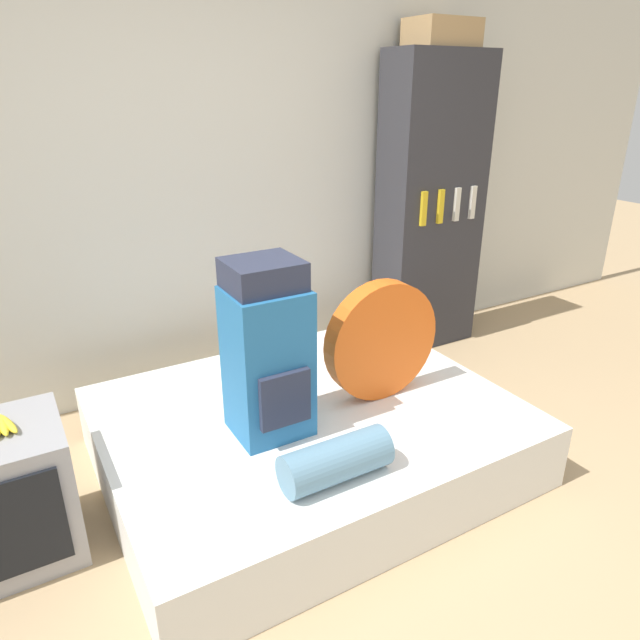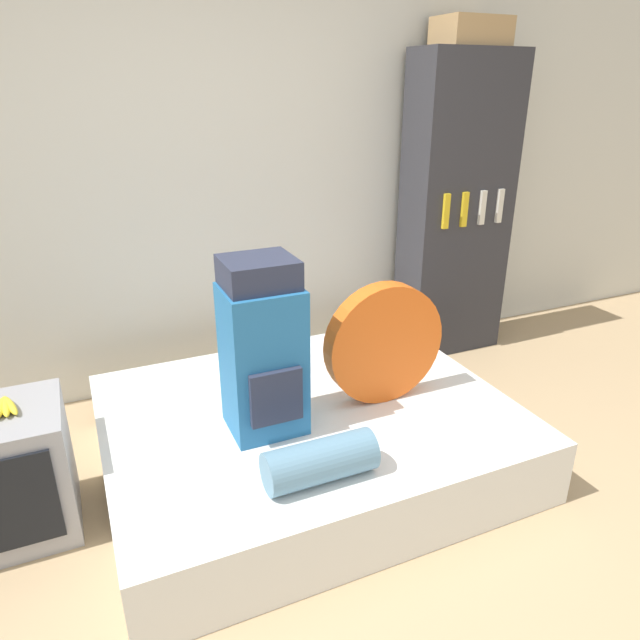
{
  "view_description": "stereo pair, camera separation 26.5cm",
  "coord_description": "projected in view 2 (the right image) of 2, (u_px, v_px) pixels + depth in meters",
  "views": [
    {
      "loc": [
        -1.11,
        -1.24,
        1.79
      ],
      "look_at": [
        0.12,
        0.87,
        0.77
      ],
      "focal_mm": 32.0,
      "sensor_mm": 36.0,
      "label": 1
    },
    {
      "loc": [
        -0.87,
        -1.36,
        1.79
      ],
      "look_at": [
        0.12,
        0.87,
        0.77
      ],
      "focal_mm": 32.0,
      "sensor_mm": 36.0,
      "label": 2
    }
  ],
  "objects": [
    {
      "name": "ground_plane",
      "position": [
        384.0,
        594.0,
        2.16
      ],
      "size": [
        16.0,
        16.0,
        0.0
      ],
      "primitive_type": "plane",
      "color": "tan"
    },
    {
      "name": "wall_back",
      "position": [
        222.0,
        173.0,
        3.37
      ],
      "size": [
        8.0,
        0.05,
        2.6
      ],
      "color": "silver",
      "rests_on": "ground_plane"
    },
    {
      "name": "bed",
      "position": [
        308.0,
        434.0,
        2.86
      ],
      "size": [
        1.93,
        1.55,
        0.32
      ],
      "color": "white",
      "rests_on": "ground_plane"
    },
    {
      "name": "backpack",
      "position": [
        263.0,
        350.0,
        2.49
      ],
      "size": [
        0.33,
        0.33,
        0.8
      ],
      "color": "#23669E",
      "rests_on": "bed"
    },
    {
      "name": "tent_bag",
      "position": [
        384.0,
        343.0,
        2.76
      ],
      "size": [
        0.6,
        0.1,
        0.6
      ],
      "color": "#E05B19",
      "rests_on": "bed"
    },
    {
      "name": "sleeping_roll",
      "position": [
        320.0,
        461.0,
        2.25
      ],
      "size": [
        0.45,
        0.17,
        0.17
      ],
      "color": "#5B849E",
      "rests_on": "bed"
    },
    {
      "name": "television",
      "position": [
        2.0,
        475.0,
        2.37
      ],
      "size": [
        0.54,
        0.48,
        0.57
      ],
      "color": "#939399",
      "rests_on": "ground_plane"
    },
    {
      "name": "banana_bunch",
      "position": [
        3.0,
        407.0,
        2.3
      ],
      "size": [
        0.13,
        0.18,
        0.03
      ],
      "color": "yellow",
      "rests_on": "television"
    },
    {
      "name": "bookshelf",
      "position": [
        456.0,
        210.0,
        3.85
      ],
      "size": [
        0.71,
        0.36,
        2.0
      ],
      "color": "#2D2D33",
      "rests_on": "ground_plane"
    },
    {
      "name": "cardboard_box",
      "position": [
        471.0,
        32.0,
        3.46
      ],
      "size": [
        0.42,
        0.3,
        0.17
      ],
      "color": "#A88456",
      "rests_on": "bookshelf"
    }
  ]
}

